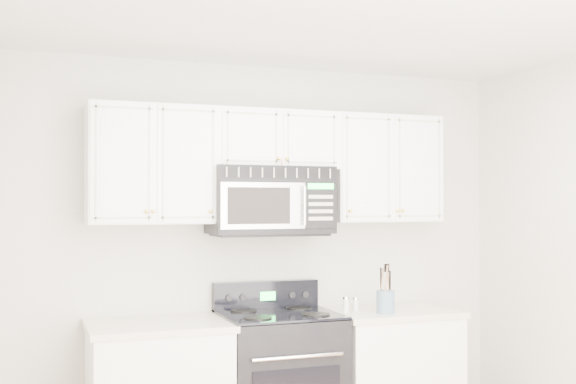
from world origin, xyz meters
name	(u,v)px	position (x,y,z in m)	size (l,w,h in m)	color
room	(384,278)	(0.00, 0.00, 1.30)	(3.51, 3.51, 2.61)	#926546
base_cabinet_right	(390,381)	(0.80, 1.44, 0.43)	(0.86, 0.65, 0.92)	white
range	(279,383)	(-0.01, 1.44, 0.48)	(0.74, 0.68, 1.12)	black
upper_cabinets	(273,161)	(0.00, 1.58, 1.93)	(2.44, 0.37, 0.75)	white
microwave	(270,200)	(-0.04, 1.54, 1.67)	(0.80, 0.45, 0.44)	black
utensil_crock	(385,301)	(0.68, 1.28, 1.00)	(0.12, 0.12, 0.32)	slate
shaker_salt	(346,304)	(0.45, 1.40, 0.97)	(0.04, 0.04, 0.11)	silver
shaker_pepper	(356,304)	(0.54, 1.44, 0.97)	(0.04, 0.04, 0.09)	silver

